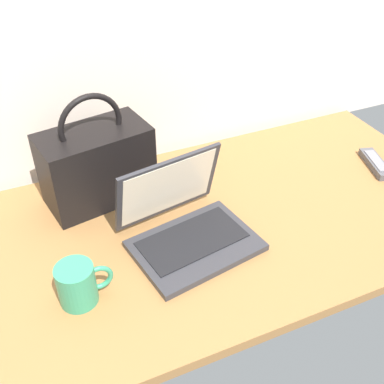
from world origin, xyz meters
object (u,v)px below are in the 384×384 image
(laptop, at_px, (186,225))
(handbag, at_px, (97,164))
(remote_control_near, at_px, (376,164))
(coffee_mug, at_px, (78,284))

(laptop, xyz_separation_m, handbag, (-0.16, 0.27, 0.07))
(laptop, height_order, remote_control_near, laptop)
(laptop, xyz_separation_m, remote_control_near, (0.69, 0.06, -0.03))
(handbag, bearing_deg, remote_control_near, -13.34)
(coffee_mug, bearing_deg, laptop, 17.02)
(remote_control_near, bearing_deg, coffee_mug, -171.08)
(coffee_mug, relative_size, handbag, 0.39)
(remote_control_near, relative_size, handbag, 0.50)
(remote_control_near, bearing_deg, laptop, -174.75)
(remote_control_near, height_order, handbag, handbag)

